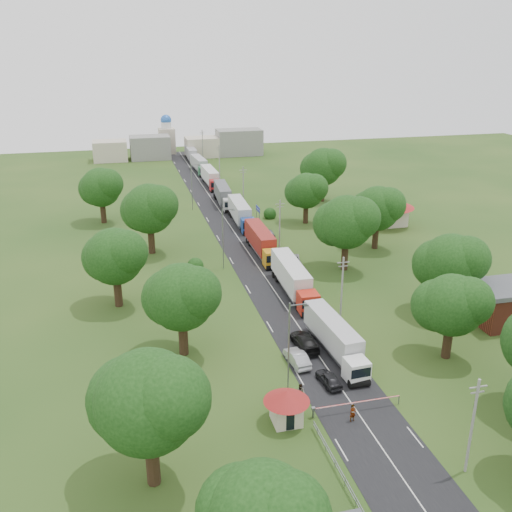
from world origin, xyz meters
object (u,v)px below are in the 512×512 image
object	(u,v)px
boom_barrier	(344,405)
car_lane_front	(329,379)
truck_0	(335,338)
guard_booth	(287,403)
info_sign	(258,212)
pedestrian_near	(353,413)
car_lane_mid	(297,358)

from	to	relation	value
boom_barrier	car_lane_front	bearing A→B (deg)	85.91
truck_0	guard_booth	bearing A→B (deg)	-130.29
info_sign	truck_0	world-z (taller)	info_sign
car_lane_front	pedestrian_near	bearing A→B (deg)	84.52
guard_booth	pedestrian_near	xyz separation A→B (m)	(6.15, -1.40, -1.25)
truck_0	car_lane_mid	world-z (taller)	truck_0
info_sign	car_lane_mid	distance (m)	51.01
info_sign	pedestrian_near	distance (m)	61.75
guard_booth	truck_0	xyz separation A→B (m)	(9.11, 10.74, -0.07)
car_lane_mid	pedestrian_near	distance (m)	11.27
guard_booth	info_sign	bearing A→B (deg)	78.32
info_sign	pedestrian_near	size ratio (longest dim) A/B	2.25
boom_barrier	pedestrian_near	size ratio (longest dim) A/B	5.07
truck_0	car_lane_mid	bearing A→B (deg)	-168.02
info_sign	car_lane_mid	world-z (taller)	info_sign
info_sign	car_lane_front	size ratio (longest dim) A/B	1.02
truck_0	pedestrian_near	xyz separation A→B (m)	(-2.95, -12.14, -1.18)
boom_barrier	truck_0	size ratio (longest dim) A/B	0.65
boom_barrier	car_lane_front	xyz separation A→B (m)	(0.36, 5.00, -0.21)
car_lane_mid	pedestrian_near	size ratio (longest dim) A/B	2.58
car_lane_front	car_lane_mid	bearing A→B (deg)	-72.02
pedestrian_near	boom_barrier	bearing A→B (deg)	89.27
truck_0	pedestrian_near	size ratio (longest dim) A/B	7.84
guard_booth	car_lane_mid	bearing A→B (deg)	66.59
pedestrian_near	car_lane_mid	bearing A→B (deg)	86.68
boom_barrier	car_lane_front	distance (m)	5.02
guard_booth	car_lane_mid	size ratio (longest dim) A/B	0.94
guard_booth	car_lane_mid	world-z (taller)	guard_booth
boom_barrier	guard_booth	xyz separation A→B (m)	(-5.84, -0.00, 1.27)
car_lane_mid	boom_barrier	bearing A→B (deg)	94.62
boom_barrier	guard_booth	size ratio (longest dim) A/B	2.10
truck_0	car_lane_mid	distance (m)	5.19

